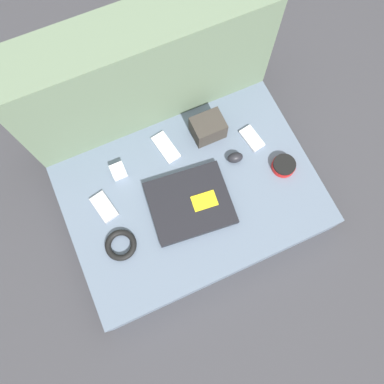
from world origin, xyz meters
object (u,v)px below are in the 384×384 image
object	(u,v)px
computer_mouse	(235,158)
laptop	(190,203)
phone_black	(252,138)
phone_silver	(104,207)
camera_pouch	(208,128)
phone_small	(166,147)
charger_brick	(118,171)
speaker_puck	(284,166)

from	to	relation	value
computer_mouse	laptop	bearing A→B (deg)	-148.01
computer_mouse	phone_black	world-z (taller)	computer_mouse
laptop	phone_silver	distance (m)	0.32
camera_pouch	laptop	bearing A→B (deg)	-127.45
computer_mouse	phone_small	distance (m)	0.27
laptop	phone_silver	bearing A→B (deg)	164.25
laptop	computer_mouse	world-z (taller)	computer_mouse
phone_small	phone_black	bearing A→B (deg)	-27.92
camera_pouch	phone_silver	bearing A→B (deg)	-165.98
laptop	camera_pouch	size ratio (longest dim) A/B	2.64
computer_mouse	charger_brick	bearing A→B (deg)	173.00
phone_silver	phone_small	size ratio (longest dim) A/B	0.91
camera_pouch	speaker_puck	bearing A→B (deg)	-50.99
laptop	speaker_puck	size ratio (longest dim) A/B	3.56
phone_black	camera_pouch	distance (m)	0.18
computer_mouse	phone_silver	size ratio (longest dim) A/B	0.55
computer_mouse	phone_small	bearing A→B (deg)	155.31
speaker_puck	camera_pouch	xyz separation A→B (m)	(-0.20, 0.25, 0.03)
phone_silver	speaker_puck	bearing A→B (deg)	-23.09
phone_small	camera_pouch	bearing A→B (deg)	-12.74
camera_pouch	phone_black	bearing A→B (deg)	-33.09
phone_black	charger_brick	bearing A→B (deg)	162.06
phone_silver	laptop	bearing A→B (deg)	-34.15
phone_small	camera_pouch	size ratio (longest dim) A/B	1.12
charger_brick	phone_black	bearing A→B (deg)	-8.76
laptop	speaker_puck	xyz separation A→B (m)	(0.38, -0.01, 0.00)
computer_mouse	phone_black	xyz separation A→B (m)	(0.10, 0.05, -0.01)
phone_silver	computer_mouse	bearing A→B (deg)	-15.15
speaker_puck	computer_mouse	bearing A→B (deg)	146.28
speaker_puck	charger_brick	distance (m)	0.63
phone_black	charger_brick	xyz separation A→B (m)	(-0.52, 0.08, 0.01)
speaker_puck	camera_pouch	bearing A→B (deg)	129.01
speaker_puck	phone_small	distance (m)	0.46
phone_black	phone_small	world-z (taller)	phone_black
camera_pouch	charger_brick	world-z (taller)	camera_pouch
phone_black	camera_pouch	xyz separation A→B (m)	(-0.15, 0.10, 0.04)
charger_brick	phone_small	bearing A→B (deg)	6.51
laptop	computer_mouse	distance (m)	0.25
speaker_puck	charger_brick	world-z (taller)	charger_brick
charger_brick	camera_pouch	bearing A→B (deg)	2.24
laptop	phone_small	xyz separation A→B (m)	(0.01, 0.25, -0.01)
laptop	phone_small	bearing A→B (deg)	94.48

